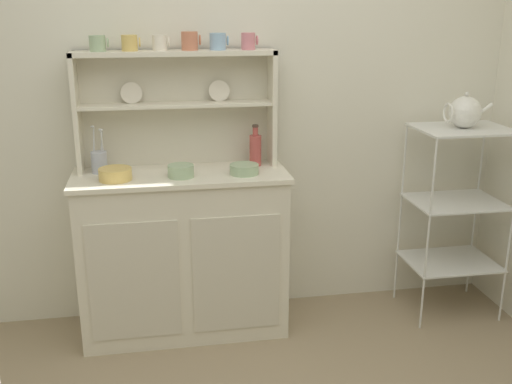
{
  "coord_description": "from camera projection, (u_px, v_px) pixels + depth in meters",
  "views": [
    {
      "loc": [
        -0.37,
        -1.6,
        1.71
      ],
      "look_at": [
        0.11,
        1.12,
        0.85
      ],
      "focal_mm": 41.95,
      "sensor_mm": 36.0,
      "label": 1
    }
  ],
  "objects": [
    {
      "name": "cup_rose_5",
      "position": [
        249.0,
        41.0,
        3.04
      ],
      "size": [
        0.09,
        0.07,
        0.08
      ],
      "color": "#D17A84",
      "rests_on": "hutch_shelf_unit"
    },
    {
      "name": "wall_back",
      "position": [
        221.0,
        94.0,
        3.23
      ],
      "size": [
        3.84,
        0.05,
        2.5
      ],
      "primitive_type": "cube",
      "color": "silver",
      "rests_on": "ground"
    },
    {
      "name": "bowl_mixing_large",
      "position": [
        115.0,
        174.0,
        2.92
      ],
      "size": [
        0.16,
        0.16,
        0.06
      ],
      "primitive_type": "cylinder",
      "color": "#DBB760",
      "rests_on": "hutch_cabinet"
    },
    {
      "name": "hutch_cabinet",
      "position": [
        183.0,
        251.0,
        3.18
      ],
      "size": [
        1.1,
        0.45,
        0.89
      ],
      "color": "silver",
      "rests_on": "ground"
    },
    {
      "name": "bakers_rack",
      "position": [
        456.0,
        197.0,
        3.32
      ],
      "size": [
        0.5,
        0.39,
        1.08
      ],
      "color": "silver",
      "rests_on": "ground"
    },
    {
      "name": "hutch_shelf_unit",
      "position": [
        176.0,
        98.0,
        3.1
      ],
      "size": [
        1.02,
        0.18,
        0.6
      ],
      "color": "beige",
      "rests_on": "hutch_cabinet"
    },
    {
      "name": "cup_sage_0",
      "position": [
        98.0,
        43.0,
        2.92
      ],
      "size": [
        0.09,
        0.08,
        0.08
      ],
      "color": "#9EB78E",
      "rests_on": "hutch_shelf_unit"
    },
    {
      "name": "cup_terracotta_3",
      "position": [
        190.0,
        41.0,
        2.99
      ],
      "size": [
        0.1,
        0.08,
        0.09
      ],
      "color": "#C67556",
      "rests_on": "hutch_shelf_unit"
    },
    {
      "name": "jam_bottle",
      "position": [
        255.0,
        149.0,
        3.17
      ],
      "size": [
        0.06,
        0.06,
        0.22
      ],
      "color": "#B74C47",
      "rests_on": "hutch_cabinet"
    },
    {
      "name": "cup_sky_4",
      "position": [
        218.0,
        41.0,
        3.01
      ],
      "size": [
        0.1,
        0.08,
        0.08
      ],
      "color": "#8EB2D1",
      "rests_on": "hutch_shelf_unit"
    },
    {
      "name": "cup_cream_2",
      "position": [
        160.0,
        43.0,
        2.97
      ],
      "size": [
        0.08,
        0.07,
        0.08
      ],
      "color": "silver",
      "rests_on": "hutch_shelf_unit"
    },
    {
      "name": "cup_gold_1",
      "position": [
        130.0,
        43.0,
        2.94
      ],
      "size": [
        0.09,
        0.08,
        0.08
      ],
      "color": "#DBB760",
      "rests_on": "hutch_shelf_unit"
    },
    {
      "name": "bowl_floral_medium",
      "position": [
        181.0,
        171.0,
        2.98
      ],
      "size": [
        0.13,
        0.13,
        0.06
      ],
      "primitive_type": "cylinder",
      "color": "#9EB78E",
      "rests_on": "hutch_cabinet"
    },
    {
      "name": "utensil_jar",
      "position": [
        99.0,
        161.0,
        3.04
      ],
      "size": [
        0.08,
        0.08,
        0.24
      ],
      "color": "#B2B7C6",
      "rests_on": "hutch_cabinet"
    },
    {
      "name": "bowl_cream_small",
      "position": [
        244.0,
        169.0,
        3.03
      ],
      "size": [
        0.15,
        0.15,
        0.05
      ],
      "primitive_type": "cylinder",
      "color": "#9EB78E",
      "rests_on": "hutch_cabinet"
    },
    {
      "name": "porcelain_teapot",
      "position": [
        465.0,
        112.0,
        3.18
      ],
      "size": [
        0.26,
        0.17,
        0.19
      ],
      "color": "white",
      "rests_on": "bakers_rack"
    }
  ]
}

